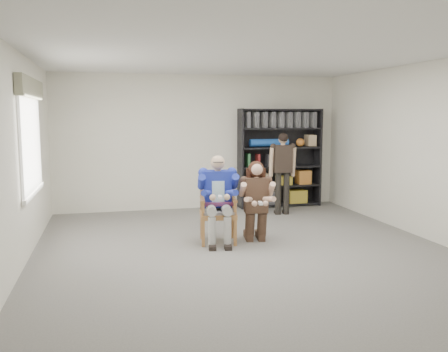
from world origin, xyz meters
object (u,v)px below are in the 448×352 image
object	(u,v)px
kneeling_woman	(256,202)
armchair	(218,209)
bookshelf	(280,158)
standing_man	(283,174)
seated_man	(218,199)

from	to	relation	value
kneeling_woman	armchair	bearing A→B (deg)	176.96
bookshelf	standing_man	xyz separation A→B (m)	(-0.25, -0.84, -0.24)
armchair	seated_man	xyz separation A→B (m)	(0.00, 0.00, 0.16)
bookshelf	armchair	bearing A→B (deg)	-127.35
seated_man	standing_man	distance (m)	2.45
armchair	kneeling_woman	world-z (taller)	kneeling_woman
armchair	kneeling_woman	size ratio (longest dim) A/B	0.84
armchair	bookshelf	size ratio (longest dim) A/B	0.50
seated_man	bookshelf	bearing A→B (deg)	61.30
armchair	bookshelf	bearing A→B (deg)	61.30
armchair	standing_man	size ratio (longest dim) A/B	0.65
standing_man	kneeling_woman	bearing A→B (deg)	-114.76
bookshelf	standing_man	distance (m)	0.91
seated_man	armchair	bearing A→B (deg)	0.00
kneeling_woman	bookshelf	xyz separation A→B (m)	(1.39, 2.70, 0.42)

